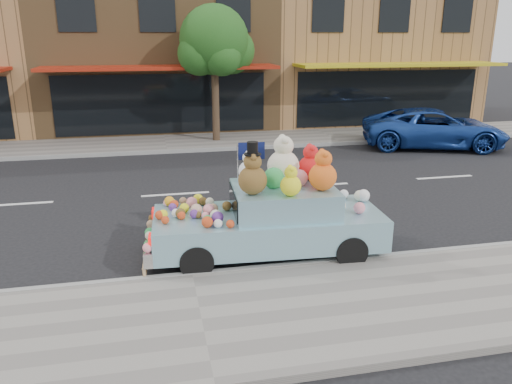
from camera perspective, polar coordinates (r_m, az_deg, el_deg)
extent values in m
plane|color=black|center=(13.53, -9.18, -0.27)|extent=(120.00, 120.00, 0.00)
cube|color=gray|center=(7.56, -6.22, -14.60)|extent=(60.00, 3.00, 0.12)
cube|color=gray|center=(19.81, -10.30, 5.49)|extent=(60.00, 3.00, 0.12)
cube|color=gray|center=(8.86, -7.28, -9.50)|extent=(60.00, 0.12, 0.13)
cube|color=gray|center=(18.34, -10.11, 4.57)|extent=(60.00, 0.12, 0.13)
cube|color=olive|center=(24.91, -11.26, 15.81)|extent=(10.00, 8.00, 7.00)
cube|color=black|center=(21.05, -10.66, 9.86)|extent=(8.50, 0.06, 2.40)
cube|color=maroon|center=(20.04, -10.82, 13.80)|extent=(9.00, 1.80, 0.12)
cube|color=black|center=(21.04, -19.90, 19.01)|extent=(1.40, 0.06, 1.60)
cube|color=black|center=(20.90, -11.24, 19.68)|extent=(1.40, 0.06, 1.60)
cube|color=black|center=(21.20, -2.60, 19.94)|extent=(1.40, 0.06, 1.60)
cube|color=#996C40|center=(27.05, 11.29, 15.91)|extent=(10.00, 8.00, 7.00)
cube|color=black|center=(23.55, 14.86, 10.36)|extent=(8.50, 0.06, 2.40)
cube|color=gold|center=(22.64, 16.17, 13.82)|extent=(9.00, 1.80, 0.12)
cube|color=black|center=(22.22, 8.26, 19.67)|extent=(1.40, 0.06, 1.60)
cube|color=black|center=(23.42, 15.57, 19.12)|extent=(1.40, 0.06, 1.60)
cube|color=black|center=(24.91, 22.04, 18.39)|extent=(1.40, 0.06, 1.60)
cylinder|color=#38281C|center=(19.72, -4.64, 10.19)|extent=(0.28, 0.28, 3.20)
sphere|color=#1B4D16|center=(19.56, -4.81, 16.95)|extent=(2.60, 2.60, 2.60)
sphere|color=#1B4D16|center=(19.97, -2.83, 15.85)|extent=(1.80, 1.80, 1.80)
sphere|color=#1B4D16|center=(19.31, -6.52, 15.41)|extent=(1.60, 1.60, 1.60)
sphere|color=#1B4D16|center=(19.01, -3.90, 15.15)|extent=(1.40, 1.40, 1.40)
sphere|color=#1B4D16|center=(20.13, -5.90, 16.08)|extent=(1.60, 1.60, 1.60)
imported|color=#1B3E96|center=(20.09, 19.69, 6.87)|extent=(5.75, 3.92, 1.46)
cylinder|color=black|center=(9.31, 10.80, -6.70)|extent=(0.61, 0.24, 0.60)
cylinder|color=black|center=(10.68, 8.07, -3.36)|extent=(0.61, 0.24, 0.60)
cylinder|color=black|center=(8.83, -6.79, -7.91)|extent=(0.61, 0.24, 0.60)
cylinder|color=black|center=(10.26, -7.13, -4.21)|extent=(0.61, 0.24, 0.60)
cube|color=#85B7C7|center=(9.57, 1.39, -4.08)|extent=(4.39, 1.95, 0.60)
cube|color=#85B7C7|center=(9.44, 3.21, -0.87)|extent=(1.99, 1.61, 0.50)
cube|color=silver|center=(9.52, -11.96, -5.58)|extent=(0.27, 1.79, 0.26)
cube|color=red|center=(8.77, -11.97, -5.36)|extent=(0.08, 0.28, 0.16)
cube|color=red|center=(10.03, -11.60, -2.38)|extent=(0.08, 0.28, 0.16)
cube|color=black|center=(9.30, -2.53, -1.15)|extent=(0.12, 1.30, 0.40)
sphere|color=brown|center=(8.85, -0.40, 1.37)|extent=(0.52, 0.52, 0.52)
sphere|color=brown|center=(8.76, -0.40, 3.47)|extent=(0.32, 0.32, 0.32)
sphere|color=brown|center=(8.63, -0.25, 3.97)|extent=(0.12, 0.12, 0.12)
sphere|color=brown|center=(8.85, -0.55, 4.30)|extent=(0.12, 0.12, 0.12)
cylinder|color=black|center=(8.73, -0.40, 4.34)|extent=(0.31, 0.31, 0.02)
cylinder|color=black|center=(8.71, -0.40, 5.05)|extent=(0.19, 0.19, 0.22)
sphere|color=beige|center=(9.62, 3.13, 2.97)|extent=(0.62, 0.62, 0.62)
sphere|color=beige|center=(9.53, 3.17, 5.30)|extent=(0.39, 0.39, 0.39)
sphere|color=beige|center=(9.38, 3.40, 5.87)|extent=(0.15, 0.15, 0.15)
sphere|color=beige|center=(9.63, 2.97, 6.19)|extent=(0.15, 0.15, 0.15)
sphere|color=#EE5616|center=(9.17, 7.63, 1.76)|extent=(0.51, 0.51, 0.51)
sphere|color=#EE5616|center=(9.09, 7.71, 3.77)|extent=(0.32, 0.32, 0.32)
sphere|color=#EE5616|center=(8.96, 7.98, 4.25)|extent=(0.12, 0.12, 0.12)
sphere|color=#EE5616|center=(9.16, 7.50, 4.57)|extent=(0.12, 0.12, 0.12)
sphere|color=red|center=(9.81, 6.21, 2.76)|extent=(0.48, 0.48, 0.48)
sphere|color=red|center=(9.74, 6.27, 4.53)|extent=(0.30, 0.30, 0.30)
sphere|color=red|center=(9.62, 6.49, 4.96)|extent=(0.11, 0.11, 0.11)
sphere|color=red|center=(9.81, 6.10, 5.22)|extent=(0.11, 0.11, 0.11)
sphere|color=white|center=(9.63, -0.79, 2.38)|extent=(0.42, 0.42, 0.42)
sphere|color=white|center=(9.57, -0.80, 3.94)|extent=(0.26, 0.26, 0.26)
sphere|color=white|center=(9.46, -0.69, 4.31)|extent=(0.10, 0.10, 0.10)
sphere|color=white|center=(9.63, -0.91, 4.54)|extent=(0.10, 0.10, 0.10)
sphere|color=yellow|center=(8.80, 3.99, 0.73)|extent=(0.38, 0.38, 0.38)
sphere|color=yellow|center=(8.73, 4.02, 2.25)|extent=(0.23, 0.23, 0.23)
sphere|color=yellow|center=(8.63, 4.18, 2.60)|extent=(0.09, 0.09, 0.09)
sphere|color=yellow|center=(8.79, 3.89, 2.87)|extent=(0.09, 0.09, 0.09)
sphere|color=#278F41|center=(9.27, 2.04, 1.60)|extent=(0.40, 0.40, 0.40)
sphere|color=pink|center=(9.43, 4.97, 1.62)|extent=(0.32, 0.32, 0.32)
sphere|color=#503A16|center=(9.26, -8.64, -2.42)|extent=(0.19, 0.19, 0.19)
sphere|color=#B73613|center=(8.72, -2.95, -3.66)|extent=(0.15, 0.15, 0.15)
sphere|color=beige|center=(9.04, -4.62, -2.70)|extent=(0.22, 0.22, 0.22)
sphere|color=#55287C|center=(8.94, -4.41, -2.90)|extent=(0.22, 0.22, 0.22)
sphere|color=pink|center=(9.97, -10.18, -1.22)|extent=(0.13, 0.13, 0.13)
sphere|color=#55287C|center=(9.67, -9.52, -1.72)|extent=(0.15, 0.15, 0.15)
sphere|color=pink|center=(9.79, -7.35, -1.19)|extent=(0.22, 0.22, 0.22)
sphere|color=#B73613|center=(9.20, -8.52, -2.68)|extent=(0.15, 0.15, 0.15)
sphere|color=yellow|center=(9.29, -10.58, -2.52)|extent=(0.17, 0.17, 0.17)
sphere|color=yellow|center=(10.01, -6.65, -0.78)|extent=(0.20, 0.20, 0.20)
sphere|color=#278F41|center=(9.98, -9.48, -1.15)|extent=(0.14, 0.14, 0.14)
sphere|color=#B73613|center=(8.76, -5.60, -3.43)|extent=(0.20, 0.20, 0.20)
sphere|color=#55287C|center=(9.24, -7.08, -2.49)|extent=(0.16, 0.16, 0.16)
sphere|color=pink|center=(9.35, -5.42, -2.01)|extent=(0.22, 0.22, 0.22)
sphere|color=#503A16|center=(9.92, -6.09, -1.04)|extent=(0.17, 0.17, 0.17)
sphere|color=#55287C|center=(8.87, -5.47, -3.41)|extent=(0.13, 0.13, 0.13)
sphere|color=silver|center=(9.33, -9.13, -2.39)|extent=(0.16, 0.16, 0.16)
sphere|color=#503A16|center=(9.57, -3.35, -1.60)|extent=(0.19, 0.19, 0.19)
sphere|color=orange|center=(9.95, -9.88, -1.05)|extent=(0.20, 0.20, 0.20)
sphere|color=beige|center=(9.86, -5.31, -1.12)|extent=(0.17, 0.17, 0.17)
sphere|color=yellow|center=(9.50, -4.82, -1.92)|extent=(0.14, 0.14, 0.14)
sphere|color=beige|center=(8.94, -4.42, -3.17)|extent=(0.14, 0.14, 0.14)
sphere|color=silver|center=(8.74, -4.36, -3.61)|extent=(0.16, 0.16, 0.16)
sphere|color=#B73613|center=(9.04, -10.33, -3.17)|extent=(0.15, 0.15, 0.15)
sphere|color=yellow|center=(9.54, -8.19, -1.83)|extent=(0.18, 0.18, 0.18)
sphere|color=pink|center=(9.17, -5.82, -2.70)|extent=(0.14, 0.14, 0.14)
sphere|color=#503A16|center=(9.23, -6.64, -2.60)|extent=(0.13, 0.13, 0.13)
sphere|color=#B73613|center=(9.27, -10.96, -2.60)|extent=(0.17, 0.17, 0.17)
sphere|color=#278F41|center=(8.94, -5.60, -3.15)|extent=(0.16, 0.16, 0.16)
sphere|color=#977253|center=(10.01, -8.34, -1.00)|extent=(0.15, 0.15, 0.15)
sphere|color=#977253|center=(9.43, -4.92, -1.91)|extent=(0.19, 0.19, 0.19)
sphere|color=#B73613|center=(9.81, -9.32, -1.39)|extent=(0.17, 0.17, 0.17)
sphere|color=#D8A88C|center=(9.34, -6.83, -2.01)|extent=(0.22, 0.22, 0.22)
sphere|color=pink|center=(8.72, -12.29, -6.24)|extent=(0.17, 0.17, 0.17)
sphere|color=#977253|center=(9.78, -11.94, -3.61)|extent=(0.16, 0.16, 0.16)
sphere|color=#278F41|center=(8.86, -12.23, -5.91)|extent=(0.15, 0.15, 0.15)
sphere|color=#977253|center=(9.43, -12.03, -4.52)|extent=(0.13, 0.13, 0.13)
sphere|color=#278F41|center=(9.36, -12.06, -4.54)|extent=(0.18, 0.18, 0.18)
sphere|color=beige|center=(9.25, -12.10, -4.88)|extent=(0.16, 0.16, 0.16)
sphere|color=#503A16|center=(10.15, -11.83, -2.91)|extent=(0.13, 0.13, 0.13)
sphere|color=#503A16|center=(9.82, -11.92, -3.58)|extent=(0.14, 0.14, 0.14)
sphere|color=beige|center=(9.68, 9.62, -1.52)|extent=(0.22, 0.22, 0.22)
sphere|color=silver|center=(10.30, 12.20, -0.40)|extent=(0.25, 0.25, 0.25)
sphere|color=pink|center=(9.59, 11.73, -1.79)|extent=(0.22, 0.22, 0.22)
sphere|color=beige|center=(10.31, 11.76, -0.42)|extent=(0.22, 0.22, 0.22)
sphere|color=silver|center=(10.41, 10.01, -0.24)|extent=(0.19, 0.19, 0.19)
sphere|color=silver|center=(9.65, 9.25, -1.52)|extent=(0.22, 0.22, 0.22)
cylinder|color=#997A54|center=(8.85, -12.65, -9.13)|extent=(0.06, 0.06, 0.17)
sphere|color=#997A54|center=(8.81, -12.69, -8.58)|extent=(0.07, 0.07, 0.07)
cylinder|color=#997A54|center=(8.93, -12.61, -8.88)|extent=(0.06, 0.06, 0.17)
sphere|color=#997A54|center=(8.89, -12.65, -8.33)|extent=(0.07, 0.07, 0.07)
cylinder|color=#997A54|center=(9.01, -12.58, -8.63)|extent=(0.06, 0.06, 0.17)
sphere|color=#997A54|center=(8.97, -12.62, -8.08)|extent=(0.07, 0.07, 0.07)
cylinder|color=#997A54|center=(9.09, -12.55, -8.38)|extent=(0.06, 0.06, 0.17)
sphere|color=#997A54|center=(9.05, -12.59, -7.84)|extent=(0.07, 0.07, 0.07)
cylinder|color=#997A54|center=(9.17, -12.51, -8.14)|extent=(0.06, 0.06, 0.17)
sphere|color=#997A54|center=(9.13, -12.55, -7.60)|extent=(0.07, 0.07, 0.07)
cylinder|color=#997A54|center=(9.25, -12.48, -7.90)|extent=(0.06, 0.06, 0.17)
sphere|color=#997A54|center=(9.21, -12.52, -7.37)|extent=(0.07, 0.07, 0.07)
cylinder|color=#997A54|center=(9.33, -12.45, -7.67)|extent=(0.06, 0.06, 0.17)
sphere|color=#997A54|center=(9.29, -12.49, -7.14)|extent=(0.07, 0.07, 0.07)
cylinder|color=#997A54|center=(9.41, -12.42, -7.44)|extent=(0.06, 0.06, 0.17)
sphere|color=#997A54|center=(9.37, -12.46, -6.92)|extent=(0.07, 0.07, 0.07)
cylinder|color=#997A54|center=(9.49, -12.39, -7.22)|extent=(0.06, 0.06, 0.17)
sphere|color=#997A54|center=(9.46, -12.43, -6.69)|extent=(0.07, 0.07, 0.07)
cylinder|color=#997A54|center=(9.57, -12.36, -7.00)|extent=(0.06, 0.06, 0.17)
sphere|color=#997A54|center=(9.54, -12.40, -6.48)|extent=(0.07, 0.07, 0.07)
cylinder|color=#997A54|center=(9.66, -12.33, -6.78)|extent=(0.06, 0.06, 0.17)
sphere|color=#997A54|center=(9.62, -12.37, -6.26)|extent=(0.07, 0.07, 0.07)
cylinder|color=#997A54|center=(9.74, -12.31, -6.57)|extent=(0.06, 0.06, 0.17)
sphere|color=#997A54|center=(9.70, -12.34, -6.05)|extent=(0.07, 0.07, 0.07)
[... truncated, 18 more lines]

